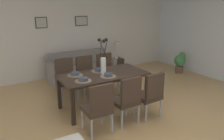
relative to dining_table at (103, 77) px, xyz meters
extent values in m
plane|color=tan|center=(0.10, -0.72, -0.66)|extent=(9.00, 9.00, 0.00)
cube|color=silver|center=(0.10, 2.53, 0.64)|extent=(9.00, 0.10, 2.60)
cube|color=#33261E|center=(0.00, 0.00, 0.05)|extent=(1.80, 0.91, 0.05)
cube|color=#33261E|center=(0.84, 0.40, -0.32)|extent=(0.07, 0.07, 0.69)
cube|color=#33261E|center=(-0.84, 0.40, -0.32)|extent=(0.07, 0.07, 0.69)
cube|color=#33261E|center=(0.84, -0.40, -0.32)|extent=(0.07, 0.07, 0.69)
cube|color=#33261E|center=(-0.84, -0.40, -0.32)|extent=(0.07, 0.07, 0.69)
cube|color=#3D2D23|center=(-0.57, -0.81, -0.24)|extent=(0.44, 0.44, 0.08)
cube|color=#3D2D23|center=(-0.57, -1.00, 0.02)|extent=(0.42, 0.06, 0.48)
cylinder|color=#9EA0A5|center=(-0.38, -0.63, -0.47)|extent=(0.04, 0.04, 0.38)
cylinder|color=#9EA0A5|center=(-0.76, -0.62, -0.47)|extent=(0.04, 0.04, 0.38)
cylinder|color=#9EA0A5|center=(-0.38, -1.01, -0.47)|extent=(0.04, 0.04, 0.38)
cylinder|color=#9EA0A5|center=(-0.76, -1.00, -0.47)|extent=(0.04, 0.04, 0.38)
cube|color=#3D2D23|center=(-0.51, 0.81, -0.24)|extent=(0.47, 0.47, 0.08)
cube|color=#3D2D23|center=(-0.50, 1.00, 0.02)|extent=(0.42, 0.08, 0.48)
cylinder|color=#9EA0A5|center=(-0.71, 0.63, -0.47)|extent=(0.04, 0.04, 0.38)
cylinder|color=#9EA0A5|center=(-0.34, 0.61, -0.47)|extent=(0.04, 0.04, 0.38)
cylinder|color=#9EA0A5|center=(-0.69, 1.01, -0.47)|extent=(0.04, 0.04, 0.38)
cylinder|color=#9EA0A5|center=(-0.31, 0.99, -0.47)|extent=(0.04, 0.04, 0.38)
cube|color=#3D2D23|center=(0.02, -0.77, -0.24)|extent=(0.47, 0.47, 0.08)
cube|color=#3D2D23|center=(0.03, -0.96, 0.02)|extent=(0.42, 0.09, 0.48)
cylinder|color=#9EA0A5|center=(0.19, -0.57, -0.47)|extent=(0.04, 0.04, 0.38)
cylinder|color=#9EA0A5|center=(-0.18, -0.59, -0.47)|extent=(0.04, 0.04, 0.38)
cylinder|color=#9EA0A5|center=(0.22, -0.95, -0.47)|extent=(0.04, 0.04, 0.38)
cylinder|color=#9EA0A5|center=(-0.16, -0.97, -0.47)|extent=(0.04, 0.04, 0.38)
cube|color=#3D2D23|center=(0.01, 0.79, -0.24)|extent=(0.45, 0.45, 0.08)
cube|color=#3D2D23|center=(0.00, 0.98, 0.02)|extent=(0.42, 0.07, 0.48)
cylinder|color=#9EA0A5|center=(-0.18, 0.60, -0.47)|extent=(0.04, 0.04, 0.38)
cylinder|color=#9EA0A5|center=(0.20, 0.61, -0.47)|extent=(0.04, 0.04, 0.38)
cylinder|color=#9EA0A5|center=(-0.19, 0.98, -0.47)|extent=(0.04, 0.04, 0.38)
cylinder|color=#9EA0A5|center=(0.19, 0.99, -0.47)|extent=(0.04, 0.04, 0.38)
cube|color=#3D2D23|center=(0.53, -0.80, -0.24)|extent=(0.47, 0.47, 0.08)
cube|color=#3D2D23|center=(0.54, -0.99, 0.02)|extent=(0.42, 0.09, 0.48)
cylinder|color=#9EA0A5|center=(0.70, -0.60, -0.47)|extent=(0.04, 0.04, 0.38)
cylinder|color=#9EA0A5|center=(0.32, -0.62, -0.47)|extent=(0.04, 0.04, 0.38)
cylinder|color=#9EA0A5|center=(0.73, -0.98, -0.47)|extent=(0.04, 0.04, 0.38)
cylinder|color=#9EA0A5|center=(0.35, -1.00, -0.47)|extent=(0.04, 0.04, 0.38)
cube|color=#3D2D23|center=(0.57, 0.81, -0.24)|extent=(0.46, 0.46, 0.08)
cube|color=#3D2D23|center=(0.56, 1.00, 0.02)|extent=(0.42, 0.08, 0.48)
cylinder|color=#9EA0A5|center=(0.39, 0.61, -0.47)|extent=(0.04, 0.04, 0.38)
cylinder|color=#9EA0A5|center=(0.77, 0.63, -0.47)|extent=(0.04, 0.04, 0.38)
cylinder|color=#9EA0A5|center=(0.37, 0.99, -0.47)|extent=(0.04, 0.04, 0.38)
cylinder|color=#9EA0A5|center=(0.75, 1.01, -0.47)|extent=(0.04, 0.04, 0.38)
cylinder|color=white|center=(0.00, 0.00, 0.25)|extent=(0.11, 0.11, 0.34)
cylinder|color=black|center=(0.06, 0.02, 0.58)|extent=(0.05, 0.12, 0.37)
sphere|color=black|center=(0.09, 0.03, 0.78)|extent=(0.07, 0.07, 0.07)
cylinder|color=black|center=(-0.03, 0.05, 0.58)|extent=(0.08, 0.05, 0.38)
sphere|color=black|center=(-0.05, 0.08, 0.78)|extent=(0.07, 0.07, 0.07)
cylinder|color=black|center=(-0.02, -0.06, 0.58)|extent=(0.15, 0.06, 0.36)
sphere|color=black|center=(-0.03, -0.09, 0.78)|extent=(0.07, 0.07, 0.07)
cylinder|color=#7F705B|center=(-0.54, -0.21, 0.08)|extent=(0.32, 0.32, 0.01)
cylinder|color=#475166|center=(-0.54, -0.21, 0.11)|extent=(0.17, 0.17, 0.06)
cylinder|color=#3C4556|center=(-0.54, -0.21, 0.13)|extent=(0.13, 0.13, 0.04)
cylinder|color=#7F705B|center=(-0.54, 0.21, 0.08)|extent=(0.32, 0.32, 0.01)
cylinder|color=#475166|center=(-0.54, 0.21, 0.11)|extent=(0.17, 0.17, 0.06)
cylinder|color=#3C4556|center=(-0.54, 0.21, 0.13)|extent=(0.13, 0.13, 0.04)
cylinder|color=#7F705B|center=(0.00, -0.21, 0.08)|extent=(0.32, 0.32, 0.01)
cylinder|color=#475166|center=(0.00, -0.21, 0.11)|extent=(0.17, 0.17, 0.06)
cylinder|color=#3C4556|center=(0.00, -0.21, 0.13)|extent=(0.13, 0.13, 0.04)
cylinder|color=#7F705B|center=(0.00, 0.21, 0.08)|extent=(0.32, 0.32, 0.01)
cylinder|color=#475166|center=(0.00, 0.21, 0.11)|extent=(0.17, 0.17, 0.06)
cylinder|color=#3C4556|center=(0.00, 0.21, 0.13)|extent=(0.13, 0.13, 0.04)
cube|color=gray|center=(0.29, 1.84, -0.45)|extent=(1.82, 0.84, 0.42)
cube|color=gray|center=(0.29, 2.18, -0.05)|extent=(1.82, 0.16, 0.38)
cube|color=gray|center=(1.15, 1.84, -0.14)|extent=(0.10, 0.84, 0.20)
cube|color=gray|center=(-0.57, 1.84, -0.14)|extent=(0.10, 0.84, 0.20)
cube|color=#33261E|center=(1.42, 1.81, -0.40)|extent=(0.36, 0.36, 0.52)
cylinder|color=beige|center=(1.42, 1.81, -0.10)|extent=(0.12, 0.12, 0.08)
cylinder|color=beige|center=(1.42, 1.81, 0.08)|extent=(0.02, 0.02, 0.30)
cone|color=silver|center=(1.42, 1.81, 0.28)|extent=(0.22, 0.22, 0.18)
cube|color=#473828|center=(-0.59, 2.46, 0.97)|extent=(0.32, 0.02, 0.30)
cube|color=#B2B2AD|center=(-0.59, 2.45, 0.97)|extent=(0.27, 0.01, 0.25)
cube|color=#473828|center=(0.59, 2.46, 0.97)|extent=(0.39, 0.02, 0.28)
cube|color=#B2B2AD|center=(0.59, 2.45, 0.97)|extent=(0.34, 0.01, 0.23)
cylinder|color=brown|center=(3.25, 0.96, -0.55)|extent=(0.24, 0.24, 0.22)
sphere|color=#42844C|center=(3.25, 0.96, -0.26)|extent=(0.36, 0.36, 0.36)
sphere|color=#42844C|center=(3.30, 0.93, -0.10)|extent=(0.22, 0.22, 0.22)
camera|label=1|loc=(-2.12, -3.98, 1.50)|focal=36.67mm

